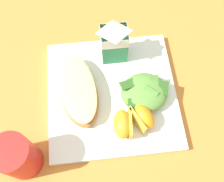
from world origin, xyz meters
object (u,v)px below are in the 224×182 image
at_px(cheesy_pizza_bread, 78,90).
at_px(orange_wedge_front, 123,124).
at_px(white_plate, 112,94).
at_px(milk_carton, 114,41).
at_px(orange_wedge_middle, 143,117).
at_px(drinking_red_cup, 18,157).
at_px(green_salad_pile, 144,92).

xyz_separation_m(cheesy_pizza_bread, orange_wedge_front, (0.09, -0.09, 0.00)).
bearing_deg(white_plate, orange_wedge_front, -80.12).
height_order(milk_carton, orange_wedge_middle, milk_carton).
distance_m(cheesy_pizza_bread, drinking_red_cup, 0.18).
xyz_separation_m(milk_carton, drinking_red_cup, (-0.20, -0.22, -0.02)).
xyz_separation_m(orange_wedge_front, drinking_red_cup, (-0.20, -0.05, 0.02)).
height_order(orange_wedge_middle, drinking_red_cup, drinking_red_cup).
xyz_separation_m(cheesy_pizza_bread, green_salad_pile, (0.14, -0.02, 0.00)).
xyz_separation_m(cheesy_pizza_bread, milk_carton, (0.09, 0.09, 0.04)).
bearing_deg(white_plate, drinking_red_cup, -146.24).
bearing_deg(orange_wedge_front, white_plate, 99.88).
distance_m(green_salad_pile, drinking_red_cup, 0.28).
distance_m(orange_wedge_front, orange_wedge_middle, 0.04).
bearing_deg(drinking_red_cup, orange_wedge_middle, 13.41).
relative_size(green_salad_pile, milk_carton, 0.96).
relative_size(milk_carton, orange_wedge_middle, 1.58).
xyz_separation_m(cheesy_pizza_bread, drinking_red_cup, (-0.12, -0.13, 0.02)).
bearing_deg(white_plate, orange_wedge_middle, -50.86).
height_order(white_plate, cheesy_pizza_bread, cheesy_pizza_bread).
relative_size(green_salad_pile, orange_wedge_front, 1.69).
bearing_deg(green_salad_pile, white_plate, 167.39).
xyz_separation_m(white_plate, drinking_red_cup, (-0.19, -0.13, 0.05)).
relative_size(white_plate, orange_wedge_middle, 4.01).
xyz_separation_m(white_plate, cheesy_pizza_bread, (-0.07, 0.01, 0.03)).
bearing_deg(cheesy_pizza_bread, milk_carton, 45.52).
xyz_separation_m(white_plate, milk_carton, (0.02, 0.10, 0.07)).
distance_m(green_salad_pile, orange_wedge_front, 0.08).
height_order(white_plate, green_salad_pile, green_salad_pile).
distance_m(milk_carton, orange_wedge_middle, 0.17).
height_order(green_salad_pile, orange_wedge_middle, green_salad_pile).
relative_size(white_plate, drinking_red_cup, 2.60).
bearing_deg(orange_wedge_middle, orange_wedge_front, -164.73).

